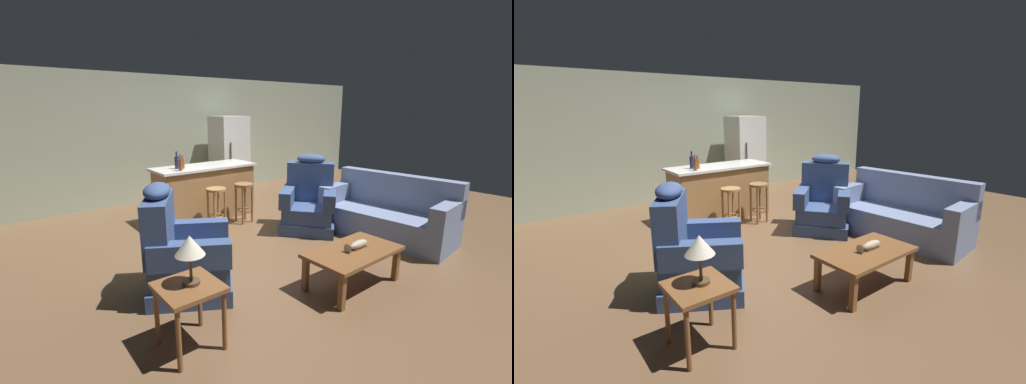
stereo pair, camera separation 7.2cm
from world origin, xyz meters
TOP-DOWN VIEW (x-y plane):
  - ground_plane at (0.00, 0.00)m, footprint 12.00×12.00m
  - back_wall at (0.00, 3.12)m, footprint 12.00×0.05m
  - coffee_table at (0.02, -1.79)m, footprint 1.10×0.60m
  - fish_figurine at (0.07, -1.80)m, footprint 0.34×0.10m
  - couch at (1.71, -1.19)m, footprint 1.00×1.97m
  - recliner_near_lamp at (-1.50, -0.74)m, footprint 1.15×1.15m
  - recliner_near_island at (1.03, -0.19)m, footprint 1.18×1.18m
  - end_table at (-1.87, -1.59)m, footprint 0.48×0.48m
  - table_lamp at (-1.84, -1.59)m, footprint 0.24×0.24m
  - kitchen_island at (0.00, 1.35)m, footprint 1.80×0.70m
  - bar_stool_left at (-0.16, 0.72)m, footprint 0.32×0.32m
  - bar_stool_right at (0.39, 0.72)m, footprint 0.32×0.32m
  - refrigerator at (1.35, 2.55)m, footprint 0.70×0.69m
  - bottle_tall_green at (-0.55, 1.15)m, footprint 0.06×0.06m
  - bottle_short_amber at (-0.51, 1.35)m, footprint 0.08×0.08m
  - bottle_wine_dark at (-0.44, 1.29)m, footprint 0.06×0.06m

SIDE VIEW (x-z plane):
  - ground_plane at x=0.00m, z-range 0.00..0.00m
  - couch at x=1.71m, z-range -0.13..0.81m
  - coffee_table at x=0.02m, z-range 0.15..0.57m
  - recliner_near_lamp at x=-1.50m, z-range -0.18..1.02m
  - recliner_near_island at x=1.03m, z-range -0.18..1.02m
  - end_table at x=-1.87m, z-range 0.18..0.74m
  - fish_figurine at x=0.07m, z-range 0.41..0.51m
  - bar_stool_left at x=-0.16m, z-range 0.13..0.81m
  - bar_stool_right at x=0.39m, z-range 0.13..0.81m
  - kitchen_island at x=0.00m, z-range 0.00..0.95m
  - table_lamp at x=-1.84m, z-range 0.66..1.07m
  - refrigerator at x=1.35m, z-range 0.00..1.76m
  - bottle_wine_dark at x=-0.44m, z-range 0.92..1.14m
  - bottle_tall_green at x=-0.55m, z-range 0.92..1.18m
  - bottle_short_amber at x=-0.51m, z-range 0.92..1.20m
  - back_wall at x=0.00m, z-range 0.00..2.60m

